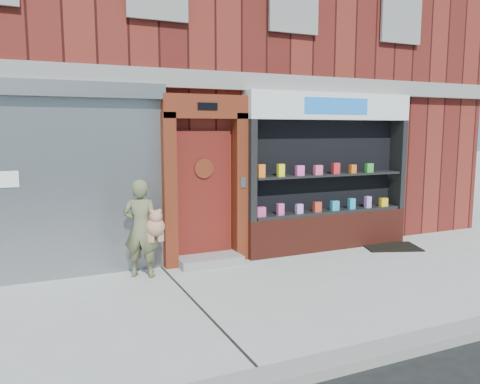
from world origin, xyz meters
TOP-DOWN VIEW (x-y plane):
  - ground at (0.00, 0.00)m, footprint 80.00×80.00m
  - curb at (0.00, -2.15)m, footprint 60.00×0.30m
  - building at (-0.00, 5.99)m, footprint 12.00×8.16m
  - shutter_bay at (-3.00, 1.93)m, footprint 3.10×0.30m
  - red_door_bay at (-0.75, 1.86)m, footprint 1.52×0.58m
  - pharmacy_bay at (1.75, 1.81)m, footprint 3.50×0.41m
  - woman at (-1.93, 1.50)m, footprint 0.68×0.61m
  - doormat at (2.95, 1.33)m, footprint 1.24×1.05m

SIDE VIEW (x-z plane):
  - ground at x=0.00m, z-range 0.00..0.00m
  - doormat at x=2.95m, z-range 0.00..0.03m
  - curb at x=0.00m, z-range 0.00..0.12m
  - woman at x=-1.93m, z-range 0.01..1.57m
  - pharmacy_bay at x=1.75m, z-range -0.13..2.87m
  - red_door_bay at x=-0.75m, z-range 0.01..2.91m
  - shutter_bay at x=-3.00m, z-range 0.20..3.24m
  - building at x=0.00m, z-range 0.00..8.00m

